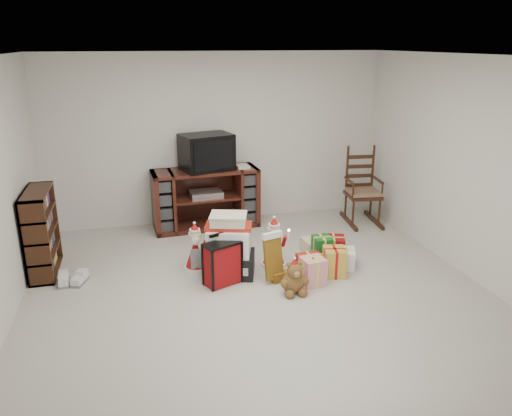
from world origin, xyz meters
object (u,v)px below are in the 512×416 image
Objects in this scene: teddy_bear at (294,279)px; mrs_claus_figurine at (196,252)px; crt_television at (207,152)px; gift_pile at (229,249)px; bookshelf at (42,234)px; sneaker_pair at (72,280)px; rocking_chair at (361,196)px; tv_stand at (206,198)px; gift_cluster at (324,256)px; red_suitcase at (222,263)px; santa_figurine at (274,247)px.

mrs_claus_figurine is at bearing 137.76° from teddy_bear.
gift_pile is at bearing -105.91° from crt_television.
bookshelf reaches higher than gift_pile.
rocking_chair is at bearing 21.08° from sneaker_pair.
gift_cluster is at bearing -58.58° from tv_stand.
red_suitcase is 0.82m from teddy_bear.
bookshelf is 3.00m from teddy_bear.
crt_television is at bearing 26.38° from bookshelf.
mrs_claus_figurine is 1.57m from gift_cluster.
tv_stand is 1.67m from gift_pile.
bookshelf is 4.48m from rocking_chair.
crt_television is (0.13, 1.89, 0.87)m from red_suitcase.
red_suitcase is at bearing -172.15° from gift_cluster.
bookshelf is 2.72× the size of teddy_bear.
gift_cluster is (2.96, -0.25, 0.08)m from sneaker_pair.
rocking_chair is 1.89× the size of santa_figurine.
tv_stand is 4.18× the size of teddy_bear.
teddy_bear is 1.29m from mrs_claus_figurine.
rocking_chair is at bearing -23.68° from crt_television.
teddy_bear is at bearing -124.75° from rocking_chair.
sneaker_pair is 0.31× the size of gift_cluster.
sneaker_pair is (0.32, -0.41, -0.44)m from bookshelf.
sneaker_pair is (-2.39, 0.82, -0.12)m from teddy_bear.
sneaker_pair is (-1.79, 0.19, -0.27)m from gift_pile.
teddy_bear is 0.46× the size of crt_television.
red_suitcase is 1.59× the size of teddy_bear.
tv_stand reaches higher than sneaker_pair.
sneaker_pair is (-1.43, -0.04, -0.18)m from mrs_claus_figurine.
tv_stand reaches higher than santa_figurine.
crt_television reaches higher than sneaker_pair.
bookshelf reaches higher than santa_figurine.
gift_pile is at bearing -15.90° from bookshelf.
red_suitcase reaches higher than gift_cluster.
bookshelf reaches higher than mrs_claus_figurine.
tv_stand reaches higher than gift_pile.
crt_television reaches higher than teddy_bear.
mrs_claus_figurine is (-0.36, 0.24, -0.09)m from gift_pile.
rocking_chair is at bearing 35.42° from santa_figurine.
santa_figurine is (-1.73, -1.23, -0.16)m from rocking_chair.
gift_cluster is at bearing -14.73° from red_suitcase.
bookshelf is at bearing -164.32° from rocking_chair.
rocking_chair reaches higher than gift_pile.
santa_figurine is 0.63m from gift_cluster.
bookshelf reaches higher than teddy_bear.
red_suitcase reaches higher than sneaker_pair.
teddy_bear is (-1.71, -1.96, -0.24)m from rocking_chair.
crt_television is (-0.56, 1.56, 0.89)m from santa_figurine.
mrs_claus_figurine is (-0.24, 0.47, -0.03)m from red_suitcase.
crt_television is at bearing 63.34° from red_suitcase.
rocking_chair is at bearing 9.32° from bookshelf.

